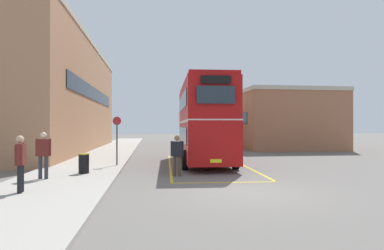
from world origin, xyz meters
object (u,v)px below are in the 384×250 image
(double_decker_bus, at_px, (204,121))
(bus_stop_sign, at_px, (117,136))
(pedestrian_boarding, at_px, (177,152))
(litter_bin, at_px, (84,163))
(pedestrian_waiting_far, at_px, (21,159))
(single_deck_bus, at_px, (203,132))
(pedestrian_waiting_near, at_px, (43,151))

(double_decker_bus, xyz_separation_m, bus_stop_sign, (-4.89, -1.65, -0.83))
(pedestrian_boarding, bearing_deg, litter_bin, 173.71)
(pedestrian_waiting_far, bearing_deg, single_deck_bus, 67.82)
(pedestrian_boarding, xyz_separation_m, litter_bin, (-4.02, 0.44, -0.48))
(litter_bin, bearing_deg, pedestrian_boarding, -6.29)
(single_deck_bus, distance_m, litter_bin, 20.86)
(pedestrian_waiting_near, height_order, bus_stop_sign, bus_stop_sign)
(single_deck_bus, height_order, bus_stop_sign, single_deck_bus)
(bus_stop_sign, bearing_deg, pedestrian_waiting_far, -107.74)
(single_deck_bus, height_order, pedestrian_boarding, single_deck_bus)
(double_decker_bus, relative_size, pedestrian_boarding, 5.47)
(single_deck_bus, relative_size, pedestrian_waiting_far, 4.73)
(single_deck_bus, relative_size, pedestrian_waiting_near, 4.59)
(pedestrian_boarding, bearing_deg, single_deck_bus, 77.57)
(double_decker_bus, relative_size, single_deck_bus, 1.18)
(single_deck_bus, xyz_separation_m, litter_bin, (-8.33, -19.09, -1.07))
(double_decker_bus, relative_size, bus_stop_sign, 3.84)
(pedestrian_waiting_far, bearing_deg, litter_bin, 74.77)
(pedestrian_boarding, distance_m, pedestrian_waiting_near, 5.36)
(single_deck_bus, bearing_deg, pedestrian_waiting_near, -115.12)
(single_deck_bus, bearing_deg, litter_bin, -113.56)
(double_decker_bus, height_order, litter_bin, double_decker_bus)
(double_decker_bus, bearing_deg, bus_stop_sign, -161.35)
(double_decker_bus, bearing_deg, single_deck_bus, 80.92)
(pedestrian_boarding, bearing_deg, double_decker_bus, 68.31)
(pedestrian_waiting_far, bearing_deg, pedestrian_waiting_near, 93.55)
(single_deck_bus, xyz_separation_m, pedestrian_waiting_far, (-9.42, -23.10, -0.47))
(pedestrian_boarding, height_order, pedestrian_waiting_far, pedestrian_waiting_far)
(pedestrian_waiting_near, bearing_deg, litter_bin, 47.01)
(double_decker_bus, height_order, bus_stop_sign, double_decker_bus)
(double_decker_bus, distance_m, single_deck_bus, 14.78)
(bus_stop_sign, bearing_deg, pedestrian_boarding, -48.75)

